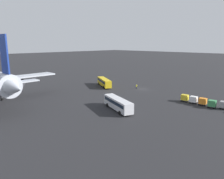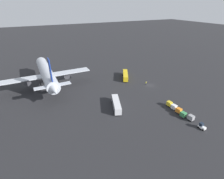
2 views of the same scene
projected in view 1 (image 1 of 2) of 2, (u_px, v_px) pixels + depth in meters
ground_plane at (142, 89)px, 81.62m from camera, size 600.00×600.00×0.00m
shuttle_bus_near at (104, 82)px, 86.18m from camera, size 12.23×8.21×3.08m
shuttle_bus_far at (118, 103)px, 55.98m from camera, size 12.07×6.57×3.08m
worker_person at (136, 87)px, 81.68m from camera, size 0.38×0.38×1.74m
cargo_cart_grey at (224, 105)px, 56.84m from camera, size 2.17×1.89×2.06m
cargo_cart_green at (212, 103)px, 58.03m from camera, size 2.17×1.89×2.06m
cargo_cart_orange at (203, 101)px, 60.25m from camera, size 2.17×1.89×2.06m
cargo_cart_white at (194, 99)px, 62.23m from camera, size 2.17×1.89×2.06m
cargo_cart_yellow at (185, 98)px, 64.19m from camera, size 2.17×1.89×2.06m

